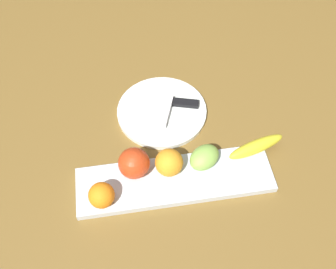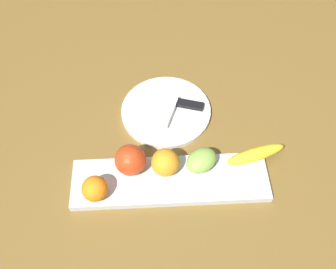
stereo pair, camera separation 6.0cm
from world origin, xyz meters
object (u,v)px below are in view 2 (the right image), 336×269
Objects in this scene: orange_near_banana at (165,162)px; orange_near_apple at (95,189)px; fruit_tray at (170,181)px; knife at (182,103)px; grape_bunch at (202,160)px; banana at (256,154)px; folded_napkin at (155,108)px; apple at (130,160)px; dinner_plate at (166,111)px.

orange_near_apple is at bearing 20.00° from orange_near_banana.
fruit_tray is 0.24m from knife.
orange_near_apple is 0.26m from grape_bunch.
orange_near_banana is (-0.16, -0.06, 0.00)m from orange_near_apple.
banana is 0.23m from orange_near_banana.
knife is (-0.22, -0.27, -0.03)m from orange_near_apple.
banana reaches higher than folded_napkin.
grape_bunch is (-0.25, -0.07, -0.01)m from orange_near_apple.
fruit_tray is 0.05m from orange_near_banana.
folded_napkin is (0.11, -0.19, -0.02)m from grape_bunch.
banana reaches higher than knife.
dinner_plate is (-0.09, -0.19, -0.05)m from apple.
folded_napkin is at bearing 128.99° from banana.
orange_near_banana is (0.01, -0.03, 0.04)m from fruit_tray.
apple is (0.09, -0.03, 0.05)m from fruit_tray.
folded_napkin reaches higher than fruit_tray.
banana reaches higher than dinner_plate.
grape_bunch reaches higher than dinner_plate.
folded_napkin is at bearing -108.65° from apple.
knife is at bearing -124.52° from apple.
apple is at bearing 71.77° from knife.
orange_near_apple is (0.18, 0.03, 0.04)m from fruit_tray.
orange_near_apple is at bearing 39.93° from apple.
knife reaches higher than fruit_tray.
grape_bunch reaches higher than fruit_tray.
orange_near_apple is 0.35m from knife.
dinner_plate is at bearing -116.72° from apple.
banana is 0.63× the size of dinner_plate.
apple is at bearing -5.87° from orange_near_banana.
orange_near_banana is at bearing 174.13° from apple.
banana is 0.40m from orange_near_apple.
apple is 0.25m from knife.
fruit_tray is at bearing 97.97° from folded_napkin.
orange_near_apple reaches higher than banana.
grape_bunch reaches higher than knife.
apple is 0.31× the size of dinner_plate.
folded_napkin is (0.03, 0.00, 0.02)m from dinner_plate.
orange_near_banana is at bearing -160.00° from orange_near_apple.
orange_near_banana is 0.22m from knife.
dinner_plate is (0.21, -0.17, -0.03)m from banana.
orange_near_apple is 0.25× the size of dinner_plate.
apple is 1.12× the size of orange_near_banana.
dinner_plate is (-0.18, -0.25, -0.04)m from orange_near_apple.
apple is 1.25× the size of orange_near_apple.
apple reaches higher than orange_near_apple.
knife is (-0.14, -0.20, -0.04)m from apple.
banana is 2.54× the size of orange_near_apple.
orange_near_banana reaches higher than folded_napkin.
orange_near_banana is (0.22, 0.02, 0.02)m from banana.
knife is (0.03, -0.20, -0.03)m from grape_bunch.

